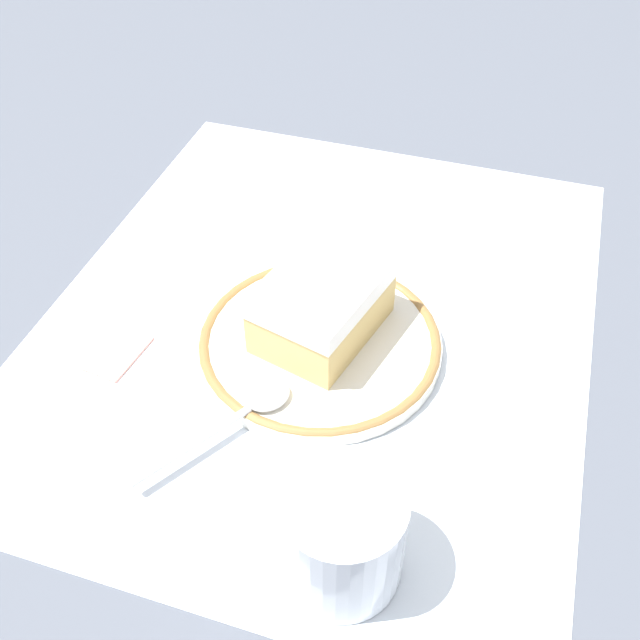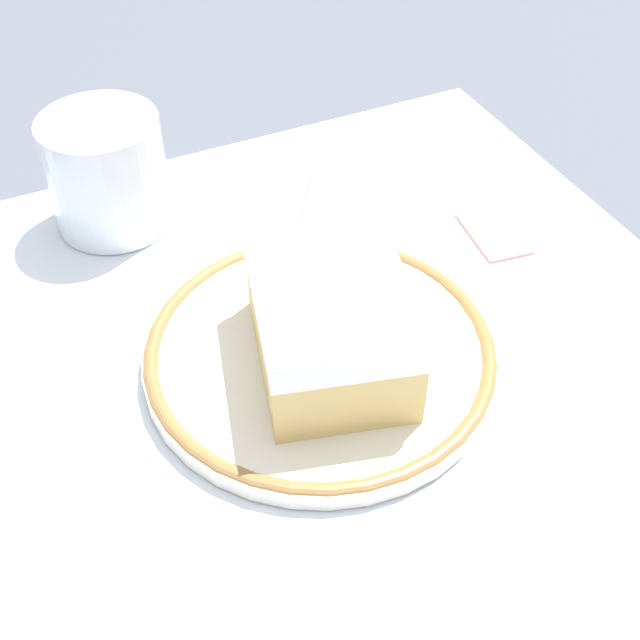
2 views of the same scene
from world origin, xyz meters
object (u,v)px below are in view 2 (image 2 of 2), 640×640
Objects in this scene: spoon at (301,240)px; plate at (320,352)px; cup at (108,179)px; sugar_packet at (495,230)px; cake_slice at (330,322)px.

plate is at bearing 162.41° from spoon.
cup is 1.44× the size of sugar_packet.
plate is 0.09m from spoon.
cup reaches higher than cake_slice.
cup is at bearing 20.75° from cake_slice.
spoon is at bearing -17.59° from plate.
cup reaches higher than plate.
cup reaches higher than spoon.
spoon is 0.13m from cup.
plate is at bearing -158.58° from cup.
cake_slice is 1.00× the size of spoon.
plate is at bearing 7.92° from cake_slice.
sugar_packet is at bearing -118.59° from cup.
plate is 1.60× the size of cake_slice.
plate reaches higher than sugar_packet.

